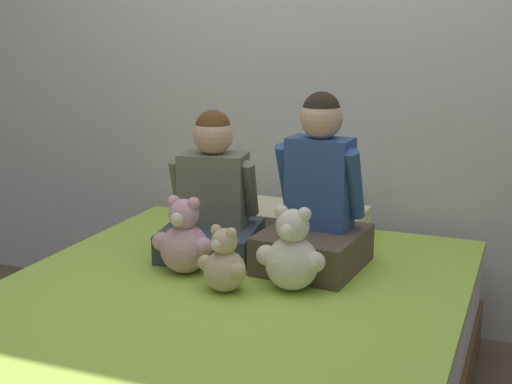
{
  "coord_description": "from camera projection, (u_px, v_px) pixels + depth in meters",
  "views": [
    {
      "loc": [
        0.94,
        -2.05,
        1.38
      ],
      "look_at": [
        0.0,
        0.3,
        0.77
      ],
      "focal_mm": 50.0,
      "sensor_mm": 36.0,
      "label": 1
    }
  ],
  "objects": [
    {
      "name": "teddy_bear_held_by_left_child",
      "position": [
        184.0,
        241.0,
        2.56
      ],
      "size": [
        0.24,
        0.18,
        0.28
      ],
      "rotation": [
        0.0,
        0.0,
        -0.01
      ],
      "color": "#DBA3B2",
      "rests_on": "bed"
    },
    {
      "name": "bed",
      "position": [
        224.0,
        359.0,
        2.45
      ],
      "size": [
        1.57,
        1.86,
        0.49
      ],
      "color": "brown",
      "rests_on": "ground_plane"
    },
    {
      "name": "pillow_at_headboard",
      "position": [
        293.0,
        221.0,
        3.04
      ],
      "size": [
        0.6,
        0.33,
        0.11
      ],
      "color": "beige",
      "rests_on": "bed"
    },
    {
      "name": "teddy_bear_held_by_right_child",
      "position": [
        292.0,
        255.0,
        2.4
      ],
      "size": [
        0.24,
        0.18,
        0.29
      ],
      "rotation": [
        0.0,
        0.0,
        -0.04
      ],
      "color": "silver",
      "rests_on": "bed"
    },
    {
      "name": "child_on_right",
      "position": [
        316.0,
        205.0,
        2.61
      ],
      "size": [
        0.38,
        0.42,
        0.64
      ],
      "rotation": [
        0.0,
        0.0,
        -0.08
      ],
      "color": "brown",
      "rests_on": "bed"
    },
    {
      "name": "wall_behind_bed",
      "position": [
        320.0,
        50.0,
        3.18
      ],
      "size": [
        8.0,
        0.06,
        2.5
      ],
      "color": "silver",
      "rests_on": "ground_plane"
    },
    {
      "name": "teddy_bear_between_children",
      "position": [
        224.0,
        264.0,
        2.39
      ],
      "size": [
        0.19,
        0.14,
        0.23
      ],
      "rotation": [
        0.0,
        0.0,
        -0.24
      ],
      "color": "#D1B78E",
      "rests_on": "bed"
    },
    {
      "name": "child_on_left",
      "position": [
        212.0,
        200.0,
        2.77
      ],
      "size": [
        0.41,
        0.41,
        0.56
      ],
      "rotation": [
        0.0,
        0.0,
        0.16
      ],
      "color": "#384251",
      "rests_on": "bed"
    }
  ]
}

